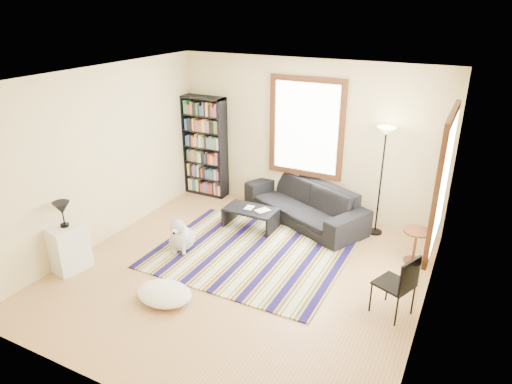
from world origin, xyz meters
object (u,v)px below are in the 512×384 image
at_px(bookshelf, 205,147).
at_px(sofa, 304,203).
at_px(coffee_table, 251,218).
at_px(side_table, 415,246).
at_px(dog, 182,232).
at_px(floor_lamp, 381,182).
at_px(folding_chair, 394,284).
at_px(floor_cushion, 164,294).
at_px(white_cabinet, 69,248).

bearing_deg(bookshelf, sofa, -6.83).
distance_m(coffee_table, side_table, 2.74).
bearing_deg(dog, side_table, 1.80).
bearing_deg(side_table, floor_lamp, 137.09).
relative_size(bookshelf, side_table, 3.70).
xyz_separation_m(floor_lamp, dog, (-2.62, -1.96, -0.62)).
bearing_deg(bookshelf, floor_lamp, -2.76).
height_order(floor_lamp, dog, floor_lamp).
bearing_deg(folding_chair, bookshelf, 174.54).
xyz_separation_m(floor_cushion, dog, (-0.57, 1.22, 0.21)).
distance_m(coffee_table, folding_chair, 3.00).
xyz_separation_m(floor_cushion, side_table, (2.79, 2.50, 0.17)).
relative_size(sofa, coffee_table, 2.63).
distance_m(folding_chair, white_cabinet, 4.58).
relative_size(floor_lamp, side_table, 3.44).
relative_size(coffee_table, side_table, 1.67).
relative_size(sofa, floor_cushion, 3.01).
height_order(bookshelf, white_cabinet, bookshelf).
bearing_deg(folding_chair, sofa, 157.40).
bearing_deg(floor_cushion, floor_lamp, 57.22).
distance_m(sofa, coffee_table, 1.01).
height_order(bookshelf, side_table, bookshelf).
bearing_deg(white_cabinet, dog, 57.75).
height_order(sofa, floor_cushion, sofa).
relative_size(side_table, dog, 0.88).
bearing_deg(white_cabinet, folding_chair, 24.54).
relative_size(floor_cushion, floor_lamp, 0.42).
relative_size(sofa, bookshelf, 1.18).
height_order(floor_cushion, floor_lamp, floor_lamp).
height_order(floor_cushion, dog, dog).
height_order(floor_cushion, white_cabinet, white_cabinet).
bearing_deg(dog, bookshelf, 94.20).
xyz_separation_m(side_table, dog, (-3.36, -1.27, 0.04)).
bearing_deg(bookshelf, coffee_table, -32.16).
xyz_separation_m(floor_lamp, side_table, (0.74, -0.69, -0.66)).
xyz_separation_m(bookshelf, folding_chair, (4.22, -2.26, -0.57)).
distance_m(floor_lamp, dog, 3.33).
relative_size(sofa, dog, 3.86).
distance_m(bookshelf, side_table, 4.42).
xyz_separation_m(sofa, white_cabinet, (-2.48, -3.08, 0.00)).
bearing_deg(side_table, white_cabinet, -151.05).
bearing_deg(floor_lamp, dog, -143.22).
bearing_deg(coffee_table, floor_lamp, 21.63).
height_order(sofa, dog, sofa).
distance_m(floor_cushion, floor_lamp, 3.88).
height_order(coffee_table, floor_cushion, coffee_table).
distance_m(coffee_table, dog, 1.33).
xyz_separation_m(floor_lamp, folding_chair, (0.69, -2.09, -0.50)).
relative_size(sofa, white_cabinet, 3.38).
distance_m(bookshelf, folding_chair, 4.82).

